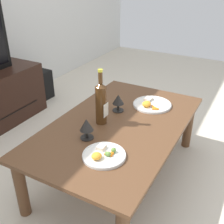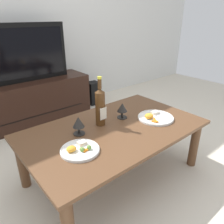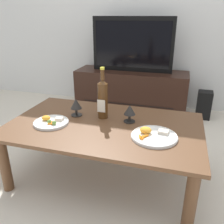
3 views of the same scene
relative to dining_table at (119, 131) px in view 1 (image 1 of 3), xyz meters
name	(u,v)px [view 1 (image 1 of 3)]	position (x,y,z in m)	size (l,w,h in m)	color
ground_plane	(118,174)	(0.00, 0.00, -0.37)	(6.40, 6.40, 0.00)	beige
dining_table	(119,131)	(0.00, 0.00, 0.00)	(1.33, 0.80, 0.43)	brown
floor_speaker	(43,84)	(0.77, 1.37, -0.21)	(0.16, 0.16, 0.32)	black
wine_bottle	(101,102)	(-0.04, 0.11, 0.21)	(0.07, 0.07, 0.37)	#4C2D14
goblet_left	(86,126)	(-0.25, 0.09, 0.15)	(0.08, 0.08, 0.13)	black
goblet_right	(118,100)	(0.16, 0.09, 0.15)	(0.08, 0.08, 0.13)	black
dinner_plate_left	(104,155)	(-0.36, -0.09, 0.07)	(0.24, 0.24, 0.05)	white
dinner_plate_right	(152,104)	(0.35, -0.09, 0.07)	(0.29, 0.29, 0.05)	white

